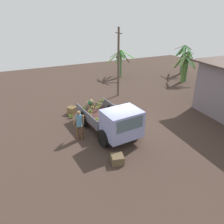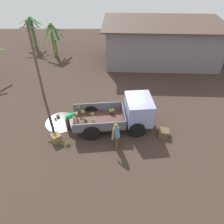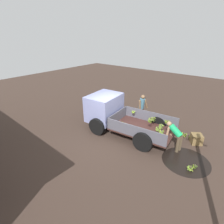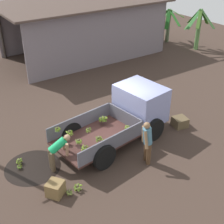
% 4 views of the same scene
% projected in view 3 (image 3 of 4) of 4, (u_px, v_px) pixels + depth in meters
% --- Properties ---
extents(ground, '(36.00, 36.00, 0.00)m').
position_uv_depth(ground, '(112.00, 135.00, 9.32)').
color(ground, '#3E2E26').
extents(mud_patch_0, '(1.98, 1.98, 0.01)m').
position_uv_depth(mud_patch_0, '(186.00, 161.00, 7.43)').
color(mud_patch_0, black).
rests_on(mud_patch_0, ground).
extents(cargo_truck, '(4.79, 2.56, 1.90)m').
position_uv_depth(cargo_truck, '(112.00, 112.00, 9.64)').
color(cargo_truck, '#422621').
rests_on(cargo_truck, ground).
extents(person_foreground_visitor, '(0.52, 0.63, 1.69)m').
position_uv_depth(person_foreground_visitor, '(142.00, 107.00, 10.52)').
color(person_foreground_visitor, '#533823').
rests_on(person_foreground_visitor, ground).
extents(person_worker_loading, '(0.82, 0.59, 1.27)m').
position_uv_depth(person_worker_loading, '(175.00, 134.00, 7.95)').
color(person_worker_loading, brown).
rests_on(person_worker_loading, ground).
extents(banana_bunch_on_ground_0, '(0.26, 0.26, 0.21)m').
position_uv_depth(banana_bunch_on_ground_0, '(190.00, 168.00, 6.88)').
color(banana_bunch_on_ground_0, '#4C4431').
rests_on(banana_bunch_on_ground_0, ground).
extents(banana_bunch_on_ground_1, '(0.30, 0.30, 0.23)m').
position_uv_depth(banana_bunch_on_ground_1, '(184.00, 134.00, 9.15)').
color(banana_bunch_on_ground_1, brown).
rests_on(banana_bunch_on_ground_1, ground).
extents(banana_bunch_on_ground_2, '(0.19, 0.19, 0.16)m').
position_uv_depth(banana_bunch_on_ground_2, '(195.00, 166.00, 7.02)').
color(banana_bunch_on_ground_2, '#423C2B').
rests_on(banana_bunch_on_ground_2, ground).
extents(banana_bunch_on_ground_3, '(0.21, 0.21, 0.18)m').
position_uv_depth(banana_bunch_on_ground_3, '(190.00, 137.00, 9.00)').
color(banana_bunch_on_ground_3, brown).
rests_on(banana_bunch_on_ground_3, ground).
extents(wooden_crate_0, '(0.68, 0.68, 0.49)m').
position_uv_depth(wooden_crate_0, '(196.00, 139.00, 8.55)').
color(wooden_crate_0, olive).
rests_on(wooden_crate_0, ground).
extents(wooden_crate_1, '(0.68, 0.68, 0.41)m').
position_uv_depth(wooden_crate_1, '(98.00, 111.00, 11.73)').
color(wooden_crate_1, brown).
rests_on(wooden_crate_1, ground).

